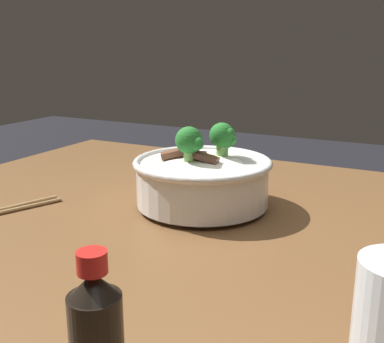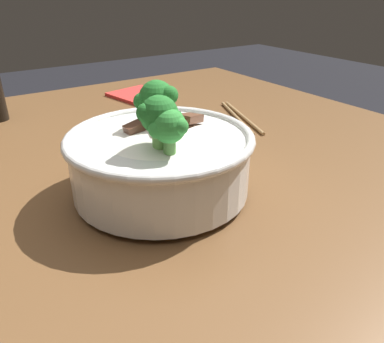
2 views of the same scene
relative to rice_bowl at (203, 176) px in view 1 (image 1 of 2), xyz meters
name	(u,v)px [view 1 (image 1 of 2)]	position (x,y,z in m)	size (l,w,h in m)	color
dining_table	(164,285)	(-0.01, -0.12, -0.16)	(1.14, 1.05, 0.81)	brown
rice_bowl	(203,176)	(0.00, 0.00, 0.00)	(0.25, 0.25, 0.15)	white
chopsticks_pair	(2,211)	(-0.30, -0.19, -0.05)	(0.10, 0.21, 0.01)	#9E7A4C
soy_sauce_bottle	(96,335)	(0.13, -0.47, 0.00)	(0.04, 0.04, 0.13)	black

